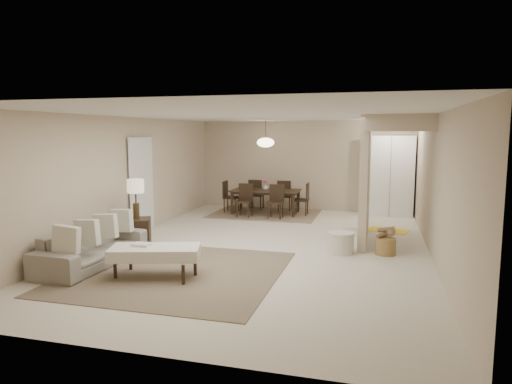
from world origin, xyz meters
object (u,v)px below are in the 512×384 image
(sofa, at_px, (92,247))
(side_table, at_px, (137,232))
(round_pouf, at_px, (341,243))
(dining_table, at_px, (265,202))
(ottoman_bench, at_px, (155,253))
(pantry_cabinet, at_px, (390,176))
(wicker_basket, at_px, (386,246))

(sofa, xyz_separation_m, side_table, (0.05, 1.35, -0.04))
(side_table, height_order, round_pouf, side_table)
(dining_table, bearing_deg, ottoman_bench, -93.36)
(pantry_cabinet, xyz_separation_m, sofa, (-4.80, -6.11, -0.74))
(pantry_cabinet, bearing_deg, sofa, -128.15)
(wicker_basket, bearing_deg, pantry_cabinet, 88.28)
(sofa, distance_m, side_table, 1.35)
(ottoman_bench, xyz_separation_m, round_pouf, (2.59, 2.16, -0.19))
(round_pouf, bearing_deg, ottoman_bench, -140.12)
(ottoman_bench, xyz_separation_m, side_table, (-1.25, 1.65, -0.11))
(ottoman_bench, distance_m, side_table, 2.07)
(ottoman_bench, relative_size, round_pouf, 2.96)
(sofa, height_order, round_pouf, sofa)
(sofa, relative_size, side_table, 3.87)
(wicker_basket, bearing_deg, dining_table, 131.56)
(side_table, distance_m, wicker_basket, 4.67)
(ottoman_bench, bearing_deg, sofa, 150.63)
(ottoman_bench, bearing_deg, pantry_cabinet, 44.99)
(round_pouf, bearing_deg, sofa, -154.41)
(wicker_basket, relative_size, dining_table, 0.20)
(side_table, bearing_deg, round_pouf, 7.62)
(round_pouf, xyz_separation_m, wicker_basket, (0.79, 0.10, -0.04))
(ottoman_bench, height_order, side_table, side_table)
(ottoman_bench, relative_size, dining_table, 0.79)
(pantry_cabinet, distance_m, wicker_basket, 4.25)
(sofa, bearing_deg, ottoman_bench, -101.06)
(sofa, relative_size, wicker_basket, 5.85)
(ottoman_bench, xyz_separation_m, wicker_basket, (3.38, 2.26, -0.23))
(side_table, bearing_deg, dining_table, 69.53)
(pantry_cabinet, distance_m, sofa, 7.81)
(pantry_cabinet, bearing_deg, wicker_basket, -91.72)
(wicker_basket, distance_m, dining_table, 4.67)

